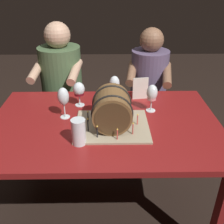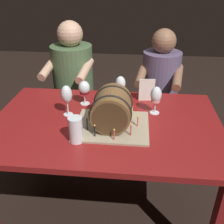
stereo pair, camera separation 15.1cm
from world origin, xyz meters
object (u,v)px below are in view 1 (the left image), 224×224
dining_table (105,136)px  beer_pint (79,133)px  barrel_cake (112,111)px  wine_glass_empty (63,97)px  person_seated_right (147,99)px  wine_glass_rose (152,94)px  wine_glass_amber (114,84)px  person_seated_left (63,95)px  wine_glass_red (79,90)px  menu_card (140,88)px

dining_table → beer_pint: 0.31m
barrel_cake → wine_glass_empty: bearing=158.1°
person_seated_right → wine_glass_rose: bearing=-97.1°
dining_table → person_seated_right: (0.38, 0.77, -0.11)m
wine_glass_empty → beer_pint: wine_glass_empty is taller
wine_glass_empty → dining_table: bearing=-14.2°
wine_glass_amber → person_seated_left: 0.71m
barrel_cake → person_seated_left: (-0.43, 0.83, -0.28)m
person_seated_right → barrel_cake: bearing=-112.3°
barrel_cake → wine_glass_amber: (0.02, 0.36, 0.01)m
dining_table → wine_glass_empty: bearing=165.8°
wine_glass_empty → wine_glass_rose: 0.56m
barrel_cake → beer_pint: bearing=-137.2°
wine_glass_red → beer_pint: (0.04, -0.45, -0.05)m
wine_glass_empty → wine_glass_red: bearing=64.7°
dining_table → menu_card: menu_card is taller
wine_glass_red → person_seated_left: (-0.21, 0.54, -0.29)m
wine_glass_amber → dining_table: bearing=-102.5°
wine_glass_red → wine_glass_amber: bearing=18.7°
wine_glass_red → wine_glass_amber: (0.24, 0.08, 0.01)m
dining_table → barrel_cake: (0.05, -0.06, 0.21)m
person_seated_right → wine_glass_amber: bearing=-124.4°
wine_glass_red → wine_glass_rose: (0.48, -0.09, 0.01)m
dining_table → wine_glass_rose: size_ratio=7.67×
wine_glass_amber → person_seated_right: 0.65m
wine_glass_amber → wine_glass_rose: bearing=-35.3°
dining_table → beer_pint: size_ratio=9.72×
beer_pint → person_seated_left: (-0.25, 0.99, -0.24)m
wine_glass_rose → menu_card: wine_glass_rose is taller
menu_card → person_seated_left: (-0.64, 0.44, -0.25)m
wine_glass_amber → wine_glass_red: bearing=-161.3°
wine_glass_rose → wine_glass_red: bearing=169.8°
barrel_cake → wine_glass_rose: (0.26, 0.20, 0.02)m
dining_table → barrel_cake: 0.22m
dining_table → barrel_cake: barrel_cake is taller
barrel_cake → wine_glass_amber: 0.37m
menu_card → wine_glass_red: bearing=-174.0°
person_seated_right → menu_card: bearing=-106.3°
wine_glass_red → person_seated_right: 0.84m
wine_glass_rose → person_seated_left: 0.98m
menu_card → dining_table: bearing=-134.9°
dining_table → person_seated_right: size_ratio=1.22×
beer_pint → person_seated_right: size_ratio=0.13×
barrel_cake → beer_pint: size_ratio=2.97×
person_seated_left → wine_glass_empty: bearing=-79.2°
wine_glass_amber → wine_glass_rose: wine_glass_rose is taller
barrel_cake → person_seated_left: size_ratio=0.36×
barrel_cake → menu_card: (0.21, 0.38, -0.03)m
menu_card → person_seated_right: 0.55m
dining_table → wine_glass_amber: size_ratio=7.82×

